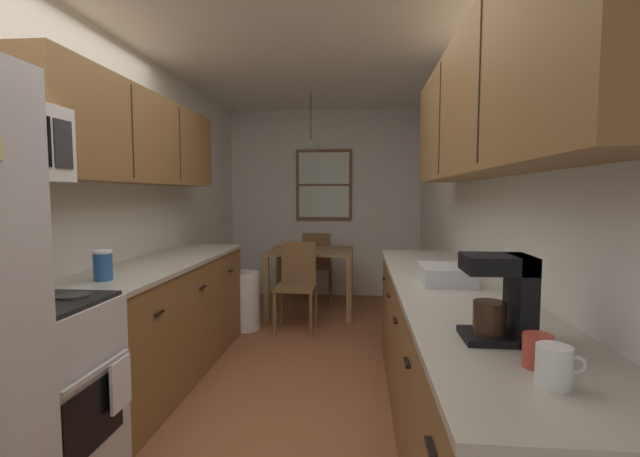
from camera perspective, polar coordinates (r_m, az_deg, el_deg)
The scene contains 23 objects.
ground_plane at distance 3.68m, azimuth -2.90°, elevation -17.88°, with size 12.00×12.00×0.00m, color brown.
wall_left at distance 3.84m, azimuth -23.38°, elevation 2.27°, with size 0.10×9.00×2.55m, color white.
wall_right at distance 3.48m, azimuth 19.63°, elevation 2.18°, with size 0.10×9.00×2.55m, color white.
wall_back at distance 6.04m, azimuth 0.64°, elevation 3.31°, with size 4.40×0.10×2.55m, color white.
ceiling_slab at distance 3.60m, azimuth -3.08°, elevation 23.78°, with size 4.40×9.00×0.08m, color white.
stove_range at distance 2.48m, azimuth -34.00°, elevation -18.28°, with size 0.66×0.60×1.10m.
counter_left at distance 3.60m, azimuth -19.74°, elevation -11.05°, with size 0.64×2.17×0.90m.
upper_cabinets_left at distance 3.52m, azimuth -22.79°, elevation 10.77°, with size 0.33×2.25×0.65m.
counter_right at distance 2.62m, azimuth 16.87°, elevation -16.89°, with size 0.64×3.07×0.90m.
upper_cabinets_right at distance 2.48m, azimuth 21.17°, elevation 15.16°, with size 0.33×2.75×0.74m.
dining_table at distance 5.12m, azimuth -1.18°, elevation -4.07°, with size 0.96×0.81×0.75m.
dining_chair_near at distance 4.55m, azimuth -3.04°, elevation -6.91°, with size 0.41×0.41×0.90m.
dining_chair_far at distance 5.74m, azimuth -0.44°, elevation -4.52°, with size 0.43×0.43×0.90m.
pendant_light at distance 5.09m, azimuth -1.20°, elevation 10.90°, with size 0.25×0.25×0.63m.
back_window at distance 5.96m, azimuth 0.52°, elevation 5.74°, with size 0.77×0.05×0.96m.
trash_bin at distance 4.64m, azimuth -9.87°, elevation -9.30°, with size 0.31×0.31×0.60m, color white.
storage_canister at distance 2.83m, azimuth -26.59°, elevation -4.34°, with size 0.11×0.11×0.17m.
dish_towel at distance 2.39m, azimuth -24.69°, elevation -18.03°, with size 0.02×0.16×0.24m, color white.
coffee_maker at distance 1.62m, azimuth 23.09°, elevation -8.13°, with size 0.22×0.18×0.29m.
mug_by_coffeemaker at distance 1.45m, azimuth 26.69°, elevation -14.12°, with size 0.12×0.08×0.10m.
mug_spare at distance 1.33m, azimuth 28.38°, elevation -15.61°, with size 0.13×0.09×0.11m.
dish_rack at distance 2.56m, azimuth 16.19°, elevation -5.81°, with size 0.28×0.34×0.10m, color silver.
table_serving_bowl at distance 5.08m, azimuth -2.01°, elevation -2.46°, with size 0.21×0.21×0.06m, color #4C7299.
Camera 1 is at (0.49, -2.37, 1.40)m, focal length 24.40 mm.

